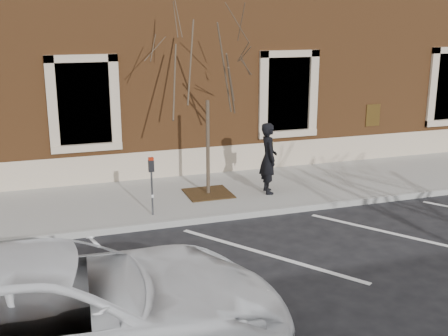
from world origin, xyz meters
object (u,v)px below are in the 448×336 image
object	(u,v)px
sapling	(207,73)
parking_meter	(151,175)
white_truck	(59,315)
man	(268,158)

from	to	relation	value
sapling	parking_meter	bearing A→B (deg)	-146.41
parking_meter	sapling	bearing A→B (deg)	20.37
white_truck	parking_meter	bearing A→B (deg)	-19.87
parking_meter	sapling	size ratio (longest dim) A/B	0.31
man	sapling	distance (m)	2.72
sapling	white_truck	xyz separation A→B (m)	(-4.02, -6.50, -2.43)
parking_meter	sapling	distance (m)	2.99
man	white_truck	size ratio (longest dim) A/B	0.30
man	sapling	size ratio (longest dim) A/B	0.42
man	parking_meter	xyz separation A→B (m)	(-3.25, -0.76, 0.03)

